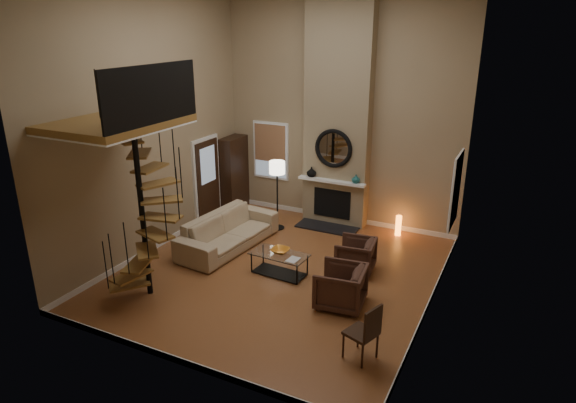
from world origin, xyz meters
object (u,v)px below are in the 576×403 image
at_px(armchair_near, 359,256).
at_px(sofa, 228,231).
at_px(floor_lamp, 277,173).
at_px(accent_lamp, 398,225).
at_px(armchair_far, 345,288).
at_px(hutch, 234,174).
at_px(coffee_table, 279,261).
at_px(side_chair, 366,330).

bearing_deg(armchair_near, sofa, -93.42).
bearing_deg(floor_lamp, accent_lamp, 17.66).
bearing_deg(accent_lamp, sofa, -144.40).
relative_size(armchair_far, accent_lamp, 1.74).
height_order(hutch, floor_lamp, hutch).
bearing_deg(coffee_table, armchair_far, -18.52).
height_order(sofa, accent_lamp, sofa).
height_order(armchair_near, side_chair, side_chair).
xyz_separation_m(sofa, accent_lamp, (3.25, 2.33, -0.15)).
bearing_deg(sofa, armchair_near, -81.67).
relative_size(hutch, sofa, 0.78).
relative_size(hutch, floor_lamp, 1.18).
bearing_deg(accent_lamp, coffee_table, -118.80).
bearing_deg(armchair_far, sofa, -117.02).
relative_size(armchair_far, floor_lamp, 0.50).
distance_m(accent_lamp, side_chair, 4.92).
height_order(hutch, armchair_near, hutch).
distance_m(armchair_near, coffee_table, 1.61).
relative_size(sofa, side_chair, 2.77).
height_order(sofa, coffee_table, sofa).
xyz_separation_m(hutch, floor_lamp, (1.72, -0.77, 0.46)).
relative_size(armchair_near, accent_lamp, 1.54).
relative_size(coffee_table, side_chair, 1.26).
relative_size(hutch, armchair_near, 2.67).
bearing_deg(floor_lamp, armchair_far, -44.12).
xyz_separation_m(hutch, coffee_table, (2.85, -2.87, -0.67)).
bearing_deg(armchair_far, side_chair, 24.54).
height_order(hutch, armchair_far, hutch).
xyz_separation_m(hutch, sofa, (1.23, -2.22, -0.55)).
height_order(armchair_near, accent_lamp, armchair_near).
relative_size(armchair_near, coffee_table, 0.64).
relative_size(sofa, armchair_near, 3.44).
xyz_separation_m(armchair_far, side_chair, (0.82, -1.34, 0.17)).
height_order(armchair_near, coffee_table, armchair_near).
relative_size(sofa, floor_lamp, 1.52).
bearing_deg(armchair_far, floor_lamp, -140.89).
bearing_deg(coffee_table, hutch, 134.75).
bearing_deg(side_chair, armchair_far, 121.31).
height_order(armchair_far, floor_lamp, floor_lamp).
height_order(coffee_table, side_chair, side_chair).
xyz_separation_m(hutch, accent_lamp, (4.48, 0.11, -0.70)).
relative_size(hutch, armchair_far, 2.35).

